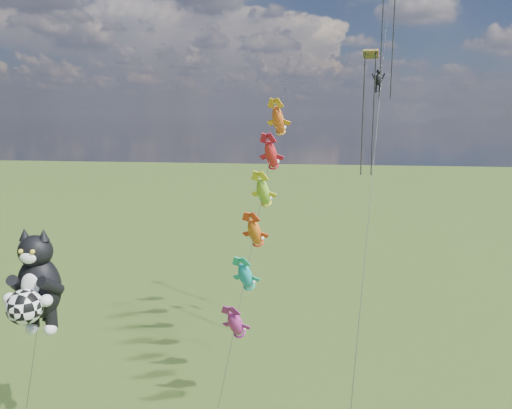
# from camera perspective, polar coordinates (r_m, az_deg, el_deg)

# --- Properties ---
(cat_kite_rig) EXTENTS (2.46, 4.09, 11.90)m
(cat_kite_rig) POSITION_cam_1_polar(r_m,az_deg,el_deg) (26.77, -23.92, -8.42)
(cat_kite_rig) COLOR brown
(cat_kite_rig) RESTS_ON ground
(fish_windsock_rig) EXTENTS (3.09, 15.73, 20.10)m
(fish_windsock_rig) POSITION_cam_1_polar(r_m,az_deg,el_deg) (31.11, 0.34, -0.88)
(fish_windsock_rig) COLOR brown
(fish_windsock_rig) RESTS_ON ground
(parafoil_rig) EXTENTS (3.78, 17.36, 27.96)m
(parafoil_rig) POSITION_cam_1_polar(r_m,az_deg,el_deg) (31.93, 13.86, 14.97)
(parafoil_rig) COLOR brown
(parafoil_rig) RESTS_ON ground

